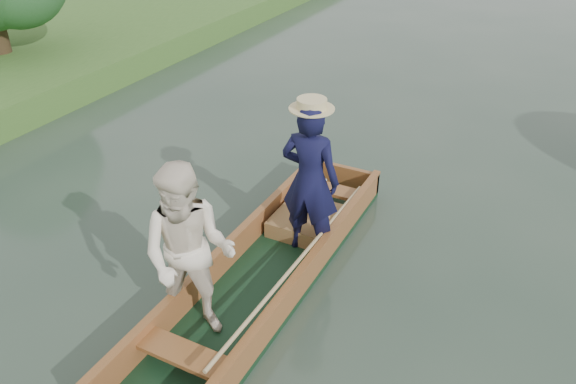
% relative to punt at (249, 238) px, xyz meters
% --- Properties ---
extents(ground, '(120.00, 120.00, 0.00)m').
position_rel_punt_xyz_m(ground, '(0.05, 0.24, -0.79)').
color(ground, '#283D30').
rests_on(ground, ground).
extents(trees_far, '(20.94, 3.09, 4.19)m').
position_rel_punt_xyz_m(trees_far, '(-0.23, 3.93, 1.71)').
color(trees_far, '#47331E').
rests_on(trees_far, ground).
extents(punt, '(1.41, 5.00, 2.10)m').
position_rel_punt_xyz_m(punt, '(0.00, 0.00, 0.00)').
color(punt, black).
rests_on(punt, ground).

